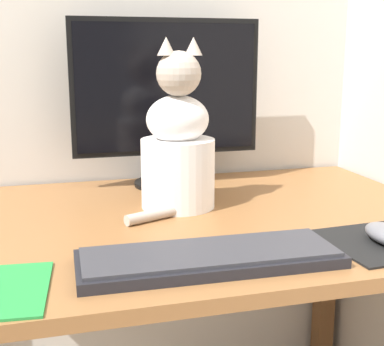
{
  "coord_description": "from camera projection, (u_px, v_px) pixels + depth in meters",
  "views": [
    {
      "loc": [
        -0.27,
        -1.03,
        1.04
      ],
      "look_at": [
        -0.01,
        -0.09,
        0.82
      ],
      "focal_mm": 50.0,
      "sensor_mm": 36.0,
      "label": 1
    }
  ],
  "objects": [
    {
      "name": "desk",
      "position": [
        188.0,
        261.0,
        1.13
      ],
      "size": [
        1.13,
        0.75,
        0.7
      ],
      "color": "brown",
      "rests_on": "ground_plane"
    },
    {
      "name": "monitor",
      "position": [
        167.0,
        97.0,
        1.33
      ],
      "size": [
        0.47,
        0.17,
        0.42
      ],
      "color": "black",
      "rests_on": "desk"
    },
    {
      "name": "keyboard",
      "position": [
        210.0,
        257.0,
        0.86
      ],
      "size": [
        0.43,
        0.15,
        0.02
      ],
      "rotation": [
        0.0,
        0.0,
        -0.02
      ],
      "color": "black",
      "rests_on": "desk"
    },
    {
      "name": "cat",
      "position": [
        179.0,
        146.0,
        1.15
      ],
      "size": [
        0.22,
        0.2,
        0.37
      ],
      "rotation": [
        0.0,
        0.0,
        0.04
      ],
      "color": "white",
      "rests_on": "desk"
    }
  ]
}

